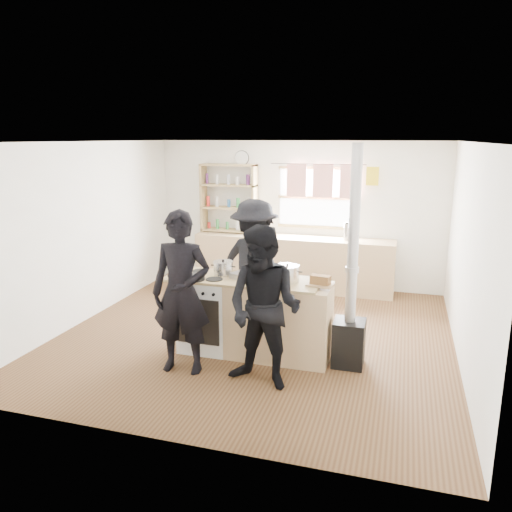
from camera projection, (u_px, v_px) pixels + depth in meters
The scene contains 14 objects.
ground at pixel (256, 335), 6.62m from camera, with size 5.00×5.00×0.01m, color brown.
back_counter at pixel (293, 263), 8.58m from camera, with size 3.40×0.55×0.90m, color tan.
shelving_unit at pixel (229, 198), 8.78m from camera, with size 1.00×0.28×1.20m.
thermos at pixel (347, 232), 8.20m from camera, with size 0.10×0.10×0.28m, color silver.
cooking_island at pixel (254, 317), 5.96m from camera, with size 1.97×0.64×0.93m.
skillet_greens at pixel (193, 277), 5.83m from camera, with size 0.29×0.29×0.05m.
roast_tray at pixel (247, 276), 5.86m from camera, with size 0.41×0.38×0.07m.
stockpot_stove at pixel (223, 268), 6.02m from camera, with size 0.24×0.24×0.19m.
stockpot_counter at pixel (287, 273), 5.74m from camera, with size 0.29×0.29×0.21m.
bread_board at pixel (320, 281), 5.58m from camera, with size 0.31×0.25×0.12m.
flue_heater at pixel (350, 312), 5.60m from camera, with size 0.35×0.35×2.50m.
person_near_left at pixel (181, 293), 5.43m from camera, with size 0.66×0.43×1.81m, color black.
person_near_right at pixel (264, 308), 5.09m from camera, with size 0.83×0.65×1.71m, color black.
person_far at pixel (255, 264), 6.76m from camera, with size 1.14×0.65×1.76m, color black.
Camera 1 is at (1.78, -5.93, 2.55)m, focal length 35.00 mm.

